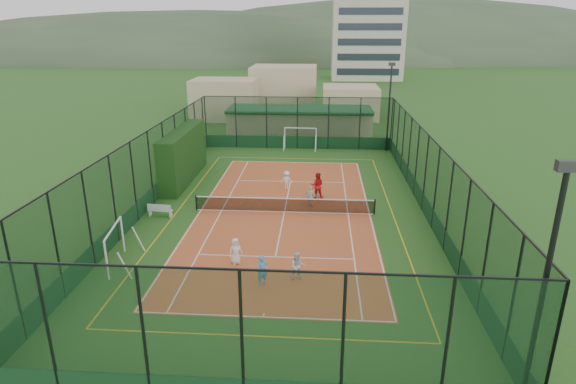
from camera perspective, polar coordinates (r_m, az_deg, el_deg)
name	(u,v)px	position (r m, az deg, el deg)	size (l,w,h in m)	color
ground	(284,212)	(31.26, -0.43, -2.39)	(300.00, 300.00, 0.00)	#29571D
court_slab	(284,212)	(31.26, -0.43, -2.39)	(11.17, 23.97, 0.01)	#BC5C29
tennis_net	(284,204)	(31.07, -0.43, -1.49)	(11.67, 0.12, 1.06)	black
perimeter_fence	(284,175)	(30.43, -0.44, 1.98)	(18.12, 34.12, 5.00)	#113318
floodlight_se	(541,300)	(15.79, 27.83, -11.25)	(0.60, 0.26, 8.25)	black
floodlight_ne	(389,108)	(46.61, 11.88, 9.72)	(0.60, 0.26, 8.25)	black
clubhouse	(300,123)	(51.98, 1.39, 8.23)	(15.20, 7.20, 3.15)	tan
apartment_tower	(369,7)	(111.45, 9.53, 20.83)	(15.00, 12.00, 30.00)	beige
distant_hills	(315,58)	(179.35, 3.27, 15.58)	(200.00, 60.00, 24.00)	#384C33
hedge_left	(183,155)	(38.08, -12.30, 4.27)	(1.35, 9.01, 3.94)	black
white_bench	(160,210)	(31.49, -14.92, -2.05)	(1.58, 0.43, 0.89)	white
futsal_goal_near	(115,247)	(25.76, -19.82, -6.11)	(0.90, 3.11, 2.01)	white
futsal_goal_far	(300,138)	(47.10, 1.47, 6.37)	(3.16, 0.92, 2.04)	white
child_near_left	(236,251)	(24.63, -6.23, -6.98)	(0.67, 0.44, 1.38)	white
child_near_mid	(262,270)	(22.64, -3.05, -9.25)	(0.54, 0.35, 1.48)	#4994D1
child_near_right	(298,266)	(23.02, 1.16, -8.79)	(0.69, 0.54, 1.42)	silver
child_far_left	(287,180)	(35.39, -0.16, 1.43)	(0.89, 0.51, 1.37)	white
child_far_right	(310,196)	(32.07, 2.67, -0.53)	(0.80, 0.33, 1.36)	white
child_far_back	(317,189)	(33.86, 3.45, 0.40)	(1.11, 0.35, 1.20)	white
coach	(317,185)	(33.50, 3.49, 0.79)	(0.90, 0.70, 1.86)	red
tennis_balls	(276,203)	(32.71, -1.45, -1.31)	(5.02, 0.70, 0.07)	#CCE033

